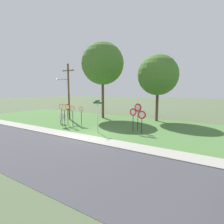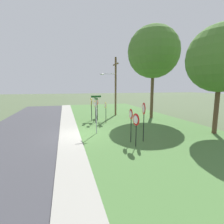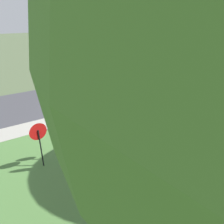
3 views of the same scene
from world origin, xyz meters
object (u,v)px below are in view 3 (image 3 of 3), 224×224
stop_sign_far_left (160,87)px  yield_sign_near_left (39,135)px  stop_sign_near_left (152,93)px  notice_board (179,100)px  stop_sign_near_right (159,100)px  yield_sign_near_right (59,127)px  stop_sign_far_right (171,90)px  street_name_post (94,100)px  yield_sign_far_left (64,129)px  stop_sign_far_center (167,86)px

stop_sign_far_left → yield_sign_near_left: size_ratio=1.16×
stop_sign_near_left → notice_board: size_ratio=1.87×
stop_sign_near_right → yield_sign_near_right: size_ratio=0.93×
stop_sign_near_left → stop_sign_near_right: stop_sign_near_left is taller
stop_sign_far_right → notice_board: size_ratio=1.95×
yield_sign_near_right → street_name_post: street_name_post is taller
yield_sign_near_right → notice_board: yield_sign_near_right is taller
yield_sign_near_left → notice_board: 9.88m
yield_sign_far_left → notice_board: size_ratio=2.18×
stop_sign_far_left → stop_sign_far_right: size_ratio=1.02×
stop_sign_far_left → yield_sign_near_left: 8.76m
street_name_post → notice_board: (-6.10, 1.14, -0.99)m
stop_sign_near_right → notice_board: (-2.53, -0.51, -0.71)m
yield_sign_far_left → street_name_post: 4.00m
stop_sign_near_left → stop_sign_far_left: bearing=-175.2°
stop_sign_near_left → street_name_post: street_name_post is taller
stop_sign_near_right → notice_board: size_ratio=1.73×
stop_sign_near_right → notice_board: 2.67m
yield_sign_near_right → stop_sign_near_right: bearing=-176.2°
stop_sign_near_right → stop_sign_far_left: 1.88m
yield_sign_near_left → street_name_post: 4.15m
stop_sign_far_left → yield_sign_near_left: bearing=13.4°
stop_sign_far_center → stop_sign_far_right: stop_sign_far_center is taller
stop_sign_near_right → stop_sign_far_right: 1.70m
stop_sign_far_center → yield_sign_near_right: (8.28, 1.39, -0.07)m
stop_sign_far_left → yield_sign_near_left: stop_sign_far_left is taller
stop_sign_far_left → notice_board: (-1.19, 0.79, -0.98)m
stop_sign_far_left → yield_sign_near_right: (7.73, 1.49, -0.09)m
yield_sign_far_left → stop_sign_near_right: bearing=-160.3°
stop_sign_far_center → stop_sign_far_right: bearing=54.9°
street_name_post → stop_sign_far_right: bearing=163.0°
stop_sign_near_left → stop_sign_far_right: (-1.24, 0.44, 0.09)m
stop_sign_near_right → yield_sign_far_left: size_ratio=0.80×
stop_sign_far_right → notice_board: (-0.94, 0.08, -0.93)m
yield_sign_far_left → notice_board: 9.22m
stop_sign_near_left → stop_sign_far_left: (-1.00, -0.27, 0.15)m
stop_sign_far_center → street_name_post: street_name_post is taller
street_name_post → stop_sign_far_left: bearing=170.5°
stop_sign_near_left → notice_board: stop_sign_near_left is taller
stop_sign_near_left → yield_sign_far_left: 7.15m
stop_sign_near_left → stop_sign_far_center: size_ratio=0.94×
yield_sign_far_left → stop_sign_far_center: bearing=-154.5°
stop_sign_far_left → stop_sign_far_right: (-0.25, 0.71, -0.05)m
stop_sign_far_center → yield_sign_far_left: (8.36, 2.29, 0.27)m
stop_sign_far_center → yield_sign_near_left: 9.30m
stop_sign_far_center → stop_sign_far_right: 0.68m
stop_sign_far_center → yield_sign_far_left: 8.68m
stop_sign_far_center → notice_board: bearing=124.3°
stop_sign_far_right → yield_sign_near_right: 8.01m
stop_sign_near_right → street_name_post: street_name_post is taller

